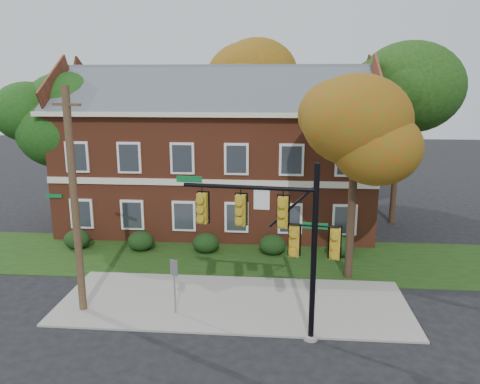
# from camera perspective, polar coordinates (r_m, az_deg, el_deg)

# --- Properties ---
(ground) EXTENTS (120.00, 120.00, 0.00)m
(ground) POSITION_cam_1_polar(r_m,az_deg,el_deg) (18.63, -1.13, -14.77)
(ground) COLOR black
(ground) RESTS_ON ground
(sidewalk) EXTENTS (14.00, 5.00, 0.08)m
(sidewalk) POSITION_cam_1_polar(r_m,az_deg,el_deg) (19.50, -0.82, -13.30)
(sidewalk) COLOR gray
(sidewalk) RESTS_ON ground
(grass_strip) EXTENTS (30.00, 6.00, 0.04)m
(grass_strip) POSITION_cam_1_polar(r_m,az_deg,el_deg) (24.07, 0.35, -8.04)
(grass_strip) COLOR #193811
(grass_strip) RESTS_ON ground
(apartment_building) EXTENTS (18.80, 8.80, 9.74)m
(apartment_building) POSITION_cam_1_polar(r_m,az_deg,el_deg) (28.81, -2.71, 5.69)
(apartment_building) COLOR brown
(apartment_building) RESTS_ON ground
(hedge_far_left) EXTENTS (1.40, 1.26, 1.05)m
(hedge_far_left) POSITION_cam_1_polar(r_m,az_deg,el_deg) (26.73, -19.23, -5.47)
(hedge_far_left) COLOR black
(hedge_far_left) RESTS_ON ground
(hedge_left) EXTENTS (1.40, 1.26, 1.05)m
(hedge_left) POSITION_cam_1_polar(r_m,az_deg,el_deg) (25.53, -12.00, -5.88)
(hedge_left) COLOR black
(hedge_left) RESTS_ON ground
(hedge_center) EXTENTS (1.40, 1.26, 1.05)m
(hedge_center) POSITION_cam_1_polar(r_m,az_deg,el_deg) (24.77, -4.17, -6.21)
(hedge_center) COLOR black
(hedge_center) RESTS_ON ground
(hedge_right) EXTENTS (1.40, 1.26, 1.05)m
(hedge_right) POSITION_cam_1_polar(r_m,az_deg,el_deg) (24.49, 4.00, -6.44)
(hedge_right) COLOR black
(hedge_right) RESTS_ON ground
(hedge_far_right) EXTENTS (1.40, 1.26, 1.05)m
(hedge_far_right) POSITION_cam_1_polar(r_m,az_deg,el_deg) (24.70, 12.20, -6.54)
(hedge_far_right) COLOR black
(hedge_far_right) RESTS_ON ground
(tree_near_right) EXTENTS (4.50, 4.25, 8.58)m
(tree_near_right) POSITION_cam_1_polar(r_m,az_deg,el_deg) (20.64, 14.63, 7.02)
(tree_near_right) COLOR black
(tree_near_right) RESTS_ON ground
(tree_left_rear) EXTENTS (5.40, 5.10, 8.88)m
(tree_left_rear) POSITION_cam_1_polar(r_m,az_deg,el_deg) (30.42, -21.73, 8.39)
(tree_left_rear) COLOR black
(tree_left_rear) RESTS_ON ground
(tree_right_rear) EXTENTS (6.30, 5.95, 10.62)m
(tree_right_rear) POSITION_cam_1_polar(r_m,az_deg,el_deg) (30.16, 19.75, 11.26)
(tree_right_rear) COLOR black
(tree_right_rear) RESTS_ON ground
(tree_far_rear) EXTENTS (6.84, 6.46, 11.52)m
(tree_far_rear) POSITION_cam_1_polar(r_m,az_deg,el_deg) (36.24, 1.03, 13.35)
(tree_far_rear) COLOR black
(tree_far_rear) RESTS_ON ground
(traffic_signal) EXTENTS (5.57, 0.82, 6.24)m
(traffic_signal) POSITION_cam_1_polar(r_m,az_deg,el_deg) (15.76, 5.00, -4.84)
(traffic_signal) COLOR gray
(traffic_signal) RESTS_ON ground
(utility_pole) EXTENTS (1.28, 0.60, 8.65)m
(utility_pole) POSITION_cam_1_polar(r_m,az_deg,el_deg) (18.44, -19.52, -1.22)
(utility_pole) COLOR #463021
(utility_pole) RESTS_ON ground
(sign_post) EXTENTS (0.32, 0.16, 2.24)m
(sign_post) POSITION_cam_1_polar(r_m,az_deg,el_deg) (18.19, -8.02, -10.31)
(sign_post) COLOR slate
(sign_post) RESTS_ON ground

